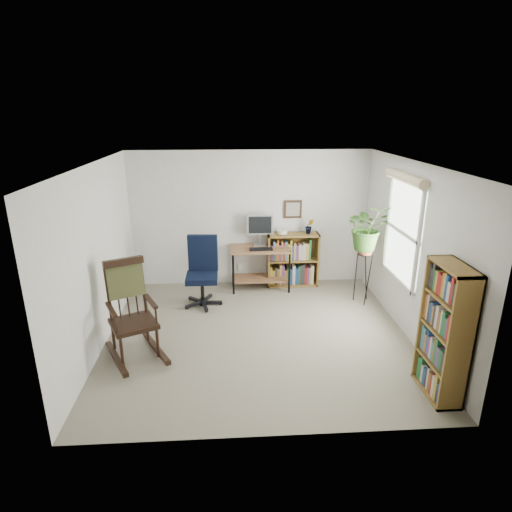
{
  "coord_description": "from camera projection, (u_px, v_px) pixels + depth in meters",
  "views": [
    {
      "loc": [
        -0.37,
        -5.38,
        3.02
      ],
      "look_at": [
        0.0,
        0.4,
        1.05
      ],
      "focal_mm": 30.0,
      "sensor_mm": 36.0,
      "label": 1
    }
  ],
  "objects": [
    {
      "name": "low_bookshelf",
      "position": [
        293.0,
        260.0,
        7.69
      ],
      "size": [
        0.91,
        0.3,
        0.96
      ],
      "primitive_type": null,
      "color": "olive",
      "rests_on": "floor"
    },
    {
      "name": "office_chair",
      "position": [
        202.0,
        272.0,
        6.83
      ],
      "size": [
        0.67,
        0.67,
        1.14
      ],
      "primitive_type": null,
      "rotation": [
        0.0,
        0.0,
        -0.08
      ],
      "color": "black",
      "rests_on": "floor"
    },
    {
      "name": "wall_back",
      "position": [
        250.0,
        219.0,
        7.58
      ],
      "size": [
        4.2,
        0.0,
        2.4
      ],
      "primitive_type": "cube",
      "color": "silver",
      "rests_on": "ground"
    },
    {
      "name": "desk",
      "position": [
        260.0,
        268.0,
        7.57
      ],
      "size": [
        1.05,
        0.58,
        0.76
      ],
      "primitive_type": null,
      "color": "#8B5E3D",
      "rests_on": "floor"
    },
    {
      "name": "tall_bookshelf",
      "position": [
        445.0,
        332.0,
        4.6
      ],
      "size": [
        0.29,
        0.67,
        1.53
      ],
      "primitive_type": null,
      "color": "olive",
      "rests_on": "floor"
    },
    {
      "name": "keyboard",
      "position": [
        261.0,
        249.0,
        7.33
      ],
      "size": [
        0.4,
        0.15,
        0.02
      ],
      "primitive_type": "cube",
      "color": "black",
      "rests_on": "desk"
    },
    {
      "name": "floor",
      "position": [
        258.0,
        335.0,
        6.08
      ],
      "size": [
        4.2,
        4.0,
        0.0
      ],
      "primitive_type": "cube",
      "color": "gray",
      "rests_on": "ground"
    },
    {
      "name": "wall_left",
      "position": [
        97.0,
        258.0,
        5.56
      ],
      "size": [
        0.0,
        4.0,
        2.4
      ],
      "primitive_type": "cube",
      "color": "silver",
      "rests_on": "ground"
    },
    {
      "name": "potted_plant_small",
      "position": [
        309.0,
        231.0,
        7.54
      ],
      "size": [
        0.13,
        0.24,
        0.11
      ],
      "primitive_type": "imported",
      "color": "#315D20",
      "rests_on": "low_bookshelf"
    },
    {
      "name": "rocking_chair",
      "position": [
        132.0,
        311.0,
        5.35
      ],
      "size": [
        1.09,
        1.3,
        1.29
      ],
      "primitive_type": null,
      "rotation": [
        0.0,
        0.0,
        0.45
      ],
      "color": "black",
      "rests_on": "floor"
    },
    {
      "name": "plant_stand",
      "position": [
        363.0,
        274.0,
        6.98
      ],
      "size": [
        0.35,
        0.35,
        0.98
      ],
      "primitive_type": null,
      "rotation": [
        0.0,
        0.0,
        0.39
      ],
      "color": "black",
      "rests_on": "floor"
    },
    {
      "name": "framed_picture",
      "position": [
        293.0,
        209.0,
        7.54
      ],
      "size": [
        0.32,
        0.04,
        0.32
      ],
      "primitive_type": null,
      "color": "black",
      "rests_on": "wall_back"
    },
    {
      "name": "monitor",
      "position": [
        260.0,
        230.0,
        7.49
      ],
      "size": [
        0.46,
        0.16,
        0.56
      ],
      "primitive_type": null,
      "color": "#ADAEB2",
      "rests_on": "desk"
    },
    {
      "name": "wall_front",
      "position": [
        273.0,
        327.0,
        3.8
      ],
      "size": [
        4.2,
        0.0,
        2.4
      ],
      "primitive_type": "cube",
      "color": "silver",
      "rests_on": "ground"
    },
    {
      "name": "ceiling",
      "position": [
        258.0,
        164.0,
        5.3
      ],
      "size": [
        4.2,
        4.0,
        0.0
      ],
      "primitive_type": "cube",
      "color": "silver",
      "rests_on": "ground"
    },
    {
      "name": "spider_plant",
      "position": [
        369.0,
        205.0,
        6.61
      ],
      "size": [
        1.69,
        1.88,
        1.47
      ],
      "primitive_type": "imported",
      "color": "#315D20",
      "rests_on": "plant_stand"
    },
    {
      "name": "wall_right",
      "position": [
        412.0,
        252.0,
        5.82
      ],
      "size": [
        0.0,
        4.0,
        2.4
      ],
      "primitive_type": "cube",
      "color": "silver",
      "rests_on": "ground"
    },
    {
      "name": "window",
      "position": [
        402.0,
        232.0,
        6.03
      ],
      "size": [
        0.12,
        1.2,
        1.5
      ],
      "primitive_type": null,
      "color": "silver",
      "rests_on": "wall_right"
    }
  ]
}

